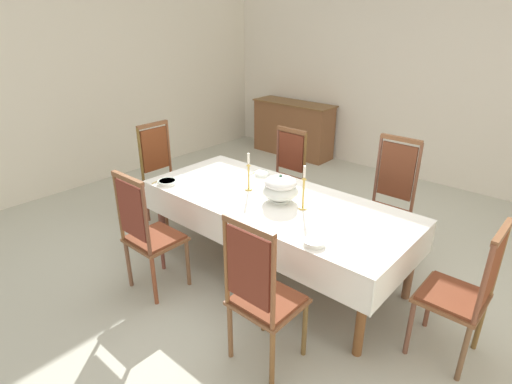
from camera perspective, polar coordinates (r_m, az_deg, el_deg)
name	(u,v)px	position (r m, az deg, el deg)	size (l,w,h in m)	color
ground	(289,260)	(4.21, 4.58, -9.39)	(6.77, 6.03, 0.04)	#B5B4A4
back_wall	(429,59)	(6.30, 22.94, 16.72)	(6.77, 0.08, 3.42)	silver
left_wall	(90,59)	(6.23, -22.04, 16.80)	(0.08, 6.03, 3.42)	silver
dining_table	(274,206)	(3.70, 2.54, -1.99)	(2.47, 1.06, 0.74)	brown
tablecloth	(274,205)	(3.69, 2.54, -1.86)	(2.49, 1.08, 0.29)	white
chair_south_a	(148,232)	(3.59, -14.80, -5.43)	(0.44, 0.42, 1.12)	brown
chair_north_a	(284,174)	(4.76, 3.88, 2.50)	(0.44, 0.42, 1.07)	brown
chair_south_b	(261,293)	(2.76, 0.76, -13.90)	(0.44, 0.42, 1.15)	brown
chair_north_b	(388,200)	(4.17, 17.85, -1.12)	(0.44, 0.42, 1.21)	brown
chair_head_west	(163,173)	(4.85, -12.76, 2.63)	(0.42, 0.44, 1.15)	brown
chair_head_east	(464,291)	(3.15, 26.94, -12.19)	(0.42, 0.44, 1.08)	brown
soup_tureen	(280,188)	(3.58, 3.41, 0.53)	(0.32, 0.32, 0.25)	white
candlestick_west	(249,175)	(3.79, -1.04, 2.34)	(0.07, 0.07, 0.36)	gold
candlestick_east	(303,192)	(3.43, 6.62, 0.07)	(0.07, 0.07, 0.39)	gold
bowl_near_left	(262,173)	(4.19, 0.80, 2.61)	(0.15, 0.15, 0.04)	white
bowl_near_right	(167,182)	(4.07, -12.25, 1.40)	(0.19, 0.19, 0.03)	white
bowl_far_left	(314,242)	(2.98, 8.10, -6.90)	(0.16, 0.16, 0.04)	white
spoon_primary	(256,172)	(4.28, -0.07, 2.86)	(0.05, 0.18, 0.01)	gold
spoon_secondary	(161,179)	(4.19, -13.03, 1.75)	(0.05, 0.18, 0.01)	gold
sideboard	(293,129)	(7.16, 5.18, 8.79)	(1.44, 0.48, 0.90)	brown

